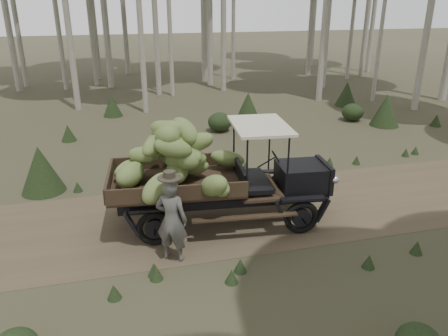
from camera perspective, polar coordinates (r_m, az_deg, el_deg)
The scene contains 5 objects.
ground at distance 11.92m, azimuth 10.73°, elevation -4.75°, with size 120.00×120.00×0.00m, color #473D2B.
dirt_track at distance 11.92m, azimuth 10.73°, elevation -4.73°, with size 70.00×4.00×0.01m, color brown.
banana_truck at distance 10.19m, azimuth -3.57°, elevation 0.64°, with size 5.51×2.76×2.72m.
farmer at distance 9.06m, azimuth -6.87°, elevation -6.64°, with size 0.80×0.71×2.00m.
undergrowth at distance 13.17m, azimuth 18.20°, elevation -0.34°, with size 21.23×22.56×1.37m.
Camera 1 is at (-4.78, -9.61, 5.19)m, focal length 35.00 mm.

